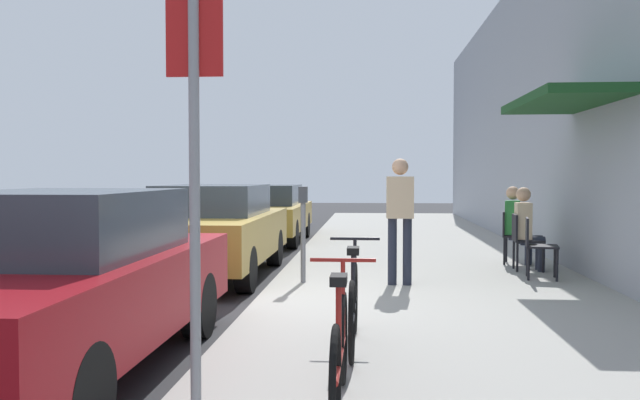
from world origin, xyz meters
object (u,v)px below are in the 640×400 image
(parked_car_1, at_px, (212,229))
(cafe_chair_0, at_px, (536,243))
(cafe_chair_2, at_px, (512,233))
(bicycle_1, at_px, (353,305))
(pedestrian_standing, at_px, (400,211))
(parked_car_0, at_px, (57,282))
(street_sign, at_px, (195,169))
(seated_patron_1, at_px, (527,226))
(bicycle_0, at_px, (340,353))
(cafe_chair_1, at_px, (523,238))
(parked_car_2, at_px, (266,212))
(parking_meter, at_px, (303,227))
(seated_patron_2, at_px, (516,222))

(parked_car_1, height_order, cafe_chair_0, parked_car_1)
(cafe_chair_2, bearing_deg, bicycle_1, -114.02)
(cafe_chair_0, bearing_deg, pedestrian_standing, -160.82)
(parked_car_0, distance_m, parked_car_1, 5.21)
(cafe_chair_2, bearing_deg, street_sign, -113.44)
(seated_patron_1, xyz_separation_m, pedestrian_standing, (-2.02, -1.51, 0.30))
(bicycle_0, height_order, cafe_chair_1, bicycle_0)
(parked_car_2, xyz_separation_m, street_sign, (1.50, -12.05, 0.93))
(parking_meter, xyz_separation_m, cafe_chair_2, (3.28, 2.20, -0.26))
(parked_car_2, relative_size, bicycle_1, 2.57)
(bicycle_0, bearing_deg, parking_meter, 98.42)
(parked_car_0, height_order, cafe_chair_2, parked_car_0)
(parked_car_0, xyz_separation_m, cafe_chair_2, (4.83, 6.24, -0.13))
(bicycle_1, distance_m, cafe_chair_1, 5.42)
(cafe_chair_0, xyz_separation_m, seated_patron_2, (0.06, 1.61, 0.19))
(cafe_chair_1, height_order, cafe_chair_2, same)
(parked_car_1, bearing_deg, seated_patron_2, 11.68)
(parked_car_0, distance_m, parking_meter, 4.33)
(cafe_chair_0, distance_m, seated_patron_1, 0.85)
(street_sign, distance_m, seated_patron_1, 7.71)
(parked_car_1, bearing_deg, parking_meter, -37.00)
(bicycle_0, xyz_separation_m, seated_patron_2, (2.60, 7.15, 0.34))
(parked_car_1, xyz_separation_m, bicycle_0, (2.29, -6.14, -0.27))
(parked_car_2, relative_size, seated_patron_1, 3.41)
(cafe_chair_1, bearing_deg, pedestrian_standing, -142.37)
(parked_car_2, height_order, seated_patron_1, seated_patron_1)
(cafe_chair_2, xyz_separation_m, pedestrian_standing, (-1.96, -2.31, 0.50))
(street_sign, bearing_deg, pedestrian_standing, 75.71)
(bicycle_1, relative_size, pedestrian_standing, 1.01)
(cafe_chair_1, height_order, seated_patron_1, seated_patron_1)
(parking_meter, height_order, seated_patron_1, parking_meter)
(parked_car_0, distance_m, bicycle_0, 2.48)
(seated_patron_2, bearing_deg, bicycle_1, -114.58)
(parked_car_1, xyz_separation_m, street_sign, (1.50, -6.65, 0.89))
(parked_car_2, relative_size, street_sign, 1.69)
(bicycle_1, bearing_deg, pedestrian_standing, 80.77)
(parked_car_0, relative_size, bicycle_1, 2.57)
(bicycle_0, distance_m, cafe_chair_1, 6.86)
(parking_meter, distance_m, seated_patron_2, 3.99)
(street_sign, distance_m, seated_patron_2, 8.42)
(parked_car_2, bearing_deg, seated_patron_1, -46.60)
(parking_meter, height_order, bicycle_1, parking_meter)
(street_sign, bearing_deg, parking_meter, 89.48)
(pedestrian_standing, bearing_deg, parked_car_0, -126.10)
(parked_car_2, bearing_deg, cafe_chair_2, -42.13)
(bicycle_0, bearing_deg, parked_car_1, 110.42)
(cafe_chair_0, xyz_separation_m, pedestrian_standing, (-1.96, -0.68, 0.50))
(seated_patron_1, bearing_deg, parking_meter, -157.30)
(parked_car_1, xyz_separation_m, cafe_chair_2, (4.83, 1.03, -0.12))
(cafe_chair_1, height_order, pedestrian_standing, pedestrian_standing)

